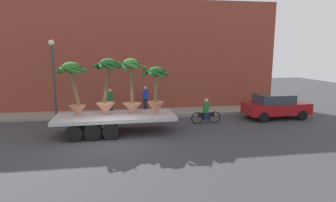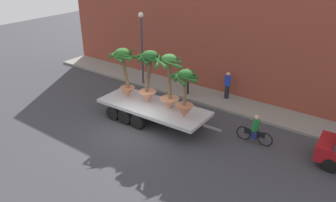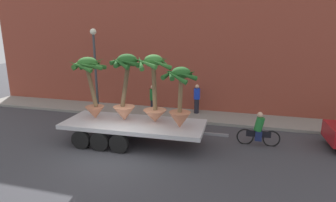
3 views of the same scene
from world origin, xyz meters
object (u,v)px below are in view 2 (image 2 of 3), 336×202
Objects in this scene: potted_palm_middle at (185,94)px; potted_palm_rear at (149,76)px; flatbed_trailer at (149,108)px; street_lamp at (142,39)px; pedestrian_far_left at (227,85)px; potted_palm_extra at (169,82)px; cyclist at (255,130)px; potted_palm_front at (124,68)px; pedestrian_near_gate at (187,80)px.

potted_palm_rear is at bearing 172.97° from potted_palm_middle.
street_lamp reaches higher than flatbed_trailer.
potted_palm_rear reaches higher than pedestrian_far_left.
flatbed_trailer is at bearing 176.81° from potted_palm_middle.
pedestrian_far_left is (-0.16, 5.00, -1.22)m from potted_palm_middle.
cyclist is (4.44, 0.97, -1.80)m from potted_palm_extra.
potted_palm_rear is 6.08m from cyclist.
street_lamp is (-9.13, 2.43, 2.56)m from cyclist.
cyclist is 9.79m from street_lamp.
potted_palm_front is 0.58× the size of street_lamp.
pedestrian_near_gate and pedestrian_far_left have the same top height.
potted_palm_rear reaches higher than potted_palm_middle.
potted_palm_rear is 4.96m from street_lamp.
street_lamp is at bearing 144.09° from potted_palm_extra.
street_lamp reaches higher than potted_palm_middle.
flatbed_trailer is 2.45× the size of potted_palm_extra.
potted_palm_front is 4.54m from pedestrian_near_gate.
potted_palm_middle reaches higher than flatbed_trailer.
potted_palm_middle is 0.86× the size of potted_palm_extra.
potted_palm_extra is at bearing 4.74° from potted_palm_rear.
potted_palm_middle is 1.37× the size of cyclist.
flatbed_trailer is 4.22× the size of pedestrian_far_left.
potted_palm_front is at bearing -63.54° from street_lamp.
pedestrian_far_left is (-3.35, 3.61, 0.37)m from cyclist.
pedestrian_near_gate is at bearing 90.94° from potted_palm_rear.
flatbed_trailer is 5.70m from cyclist.
potted_palm_rear is 1.65m from potted_palm_front.
potted_palm_front reaches higher than pedestrian_far_left.
potted_palm_extra is at bearing -167.62° from cyclist.
potted_palm_rear is at bearing 3.82° from potted_palm_front.
potted_palm_rear is 1.60× the size of cyclist.
flatbed_trailer is 2.58m from potted_palm_front.
potted_palm_front is at bearing -175.78° from potted_palm_extra.
potted_palm_middle is (2.37, -0.13, 1.50)m from flatbed_trailer.
potted_palm_extra is at bearing 161.66° from potted_palm_middle.
potted_palm_extra is (-1.24, 0.41, 0.20)m from potted_palm_middle.
potted_palm_front reaches higher than cyclist.
pedestrian_far_left is at bearing 132.87° from cyclist.
potted_palm_front is 1.51× the size of cyclist.
potted_palm_front is (-1.64, -0.11, 0.13)m from potted_palm_rear.
pedestrian_near_gate is (-2.56, 4.14, -1.22)m from potted_palm_middle.
cyclist is 0.38× the size of street_lamp.
potted_palm_rear is at bearing -116.49° from pedestrian_far_left.
potted_palm_front is 1.63× the size of pedestrian_near_gate.
potted_palm_extra is 1.60× the size of cyclist.
potted_palm_rear is 1.06× the size of potted_palm_front.
potted_palm_front is (-1.77, 0.07, 1.88)m from flatbed_trailer.
potted_palm_rear is at bearing 126.27° from flatbed_trailer.
flatbed_trailer is at bearing -167.30° from cyclist.
pedestrian_near_gate is at bearing 154.41° from cyclist.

